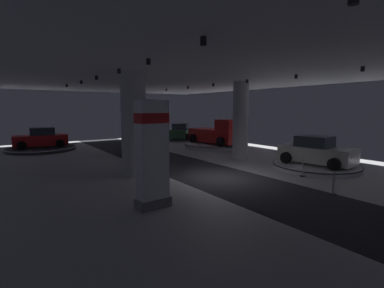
% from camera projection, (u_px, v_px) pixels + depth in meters
% --- Properties ---
extents(ground, '(24.00, 44.00, 0.06)m').
position_uv_depth(ground, '(220.00, 178.00, 14.94)').
color(ground, '#B2B2B7').
extents(ceiling_with_spotlights, '(24.00, 44.00, 0.39)m').
position_uv_depth(ceiling_with_spotlights, '(222.00, 70.00, 14.24)').
color(ceiling_with_spotlights, silver).
extents(column_right, '(1.10, 1.10, 5.50)m').
position_uv_depth(column_right, '(241.00, 121.00, 20.15)').
color(column_right, silver).
rests_on(column_right, ground).
extents(column_left, '(1.35, 1.35, 5.50)m').
position_uv_depth(column_left, '(134.00, 125.00, 15.14)').
color(column_left, silver).
rests_on(column_left, ground).
extents(brand_sign_pylon, '(1.31, 0.74, 3.94)m').
position_uv_depth(brand_sign_pylon, '(152.00, 153.00, 10.25)').
color(brand_sign_pylon, slate).
rests_on(brand_sign_pylon, ground).
extents(display_platform_deep_right, '(4.84, 4.84, 0.23)m').
position_uv_depth(display_platform_deep_right, '(181.00, 139.00, 32.23)').
color(display_platform_deep_right, '#B7B7BC').
rests_on(display_platform_deep_right, ground).
extents(display_car_deep_right, '(4.13, 4.34, 1.71)m').
position_uv_depth(display_car_deep_right, '(180.00, 132.00, 32.09)').
color(display_car_deep_right, '#2D5638').
rests_on(display_car_deep_right, display_platform_deep_right).
extents(display_platform_near_right, '(5.01, 5.01, 0.27)m').
position_uv_depth(display_platform_near_right, '(316.00, 166.00, 17.18)').
color(display_platform_near_right, silver).
rests_on(display_platform_near_right, ground).
extents(display_car_near_right, '(2.68, 4.41, 1.71)m').
position_uv_depth(display_car_near_right, '(316.00, 152.00, 17.09)').
color(display_car_near_right, silver).
rests_on(display_car_near_right, display_platform_near_right).
extents(display_platform_far_right, '(5.78, 5.78, 0.33)m').
position_uv_depth(display_platform_far_right, '(215.00, 145.00, 26.78)').
color(display_platform_far_right, '#B7B7BC').
rests_on(display_platform_far_right, ground).
extents(pickup_truck_far_right, '(3.10, 5.49, 2.30)m').
position_uv_depth(pickup_truck_far_right, '(218.00, 134.00, 26.40)').
color(pickup_truck_far_right, red).
rests_on(pickup_truck_far_right, display_platform_far_right).
extents(display_platform_deep_left, '(5.66, 5.66, 0.28)m').
position_uv_depth(display_platform_deep_left, '(41.00, 148.00, 24.65)').
color(display_platform_deep_left, '#333338').
rests_on(display_platform_deep_left, ground).
extents(display_car_deep_left, '(4.34, 2.47, 1.71)m').
position_uv_depth(display_car_deep_left, '(41.00, 138.00, 24.56)').
color(display_car_deep_left, red).
rests_on(display_car_deep_left, display_platform_deep_left).
extents(visitor_walking_near, '(0.32, 0.32, 1.59)m').
position_uv_depth(visitor_walking_near, '(153.00, 142.00, 23.34)').
color(visitor_walking_near, black).
rests_on(visitor_walking_near, ground).
extents(stanchion_a, '(0.28, 0.28, 1.01)m').
position_uv_depth(stanchion_a, '(333.00, 186.00, 11.99)').
color(stanchion_a, '#333338').
rests_on(stanchion_a, ground).
extents(stanchion_b, '(0.28, 0.28, 1.01)m').
position_uv_depth(stanchion_b, '(303.00, 170.00, 15.17)').
color(stanchion_b, '#333338').
rests_on(stanchion_b, ground).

